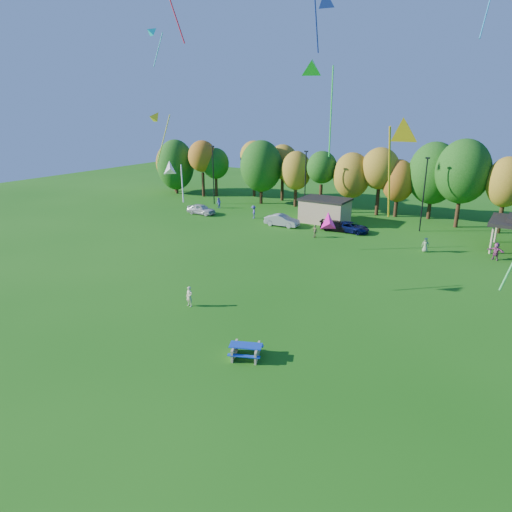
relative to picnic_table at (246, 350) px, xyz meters
The scene contains 21 objects.
ground 3.22m from the picnic_table, 91.80° to the right, with size 160.00×160.00×0.00m, color #19600F.
tree_line 42.70m from the picnic_table, 91.52° to the left, with size 93.57×10.55×11.15m.
lamp_posts 37.13m from the picnic_table, 87.05° to the left, with size 64.50×0.25×9.09m.
utility_building 36.28m from the picnic_table, 106.17° to the left, with size 6.30×4.30×3.25m.
picnic_table is the anchor object (origin of this frame).
kite_flyer 8.89m from the picnic_table, 152.63° to the left, with size 0.59×0.39×1.61m, color beige.
car_a 40.39m from the picnic_table, 132.34° to the left, with size 1.74×4.34×1.48m, color silver.
car_b 33.05m from the picnic_table, 114.95° to the left, with size 1.59×4.55×1.50m, color #9D9DA2.
car_c 32.19m from the picnic_table, 99.34° to the left, with size 2.08×4.50×1.25m, color #0B1244.
car_d 32.23m from the picnic_table, 102.35° to the left, with size 1.75×4.30×1.25m, color black.
far_person_1 28.62m from the picnic_table, 81.08° to the left, with size 0.76×0.50×1.56m, color #87A571.
far_person_2 44.19m from the picnic_table, 128.52° to the left, with size 0.78×0.61×1.60m, color #5955BD.
far_person_3 31.30m from the picnic_table, 69.27° to the left, with size 1.68×0.53×1.81m, color #943D71.
far_person_4 28.43m from the picnic_table, 106.38° to the left, with size 0.90×0.38×1.54m, color #888A54.
far_person_5 37.21m from the picnic_table, 121.48° to the left, with size 1.16×0.67×1.79m, color #454190.
kite_0 26.57m from the picnic_table, 145.00° to the left, with size 1.60×3.10×5.30m.
kite_3 9.58m from the picnic_table, 25.61° to the left, with size 1.51×1.64×1.30m.
kite_5 15.83m from the picnic_table, 151.11° to the left, with size 1.95×2.00×3.50m.
kite_7 20.42m from the picnic_table, 97.51° to the left, with size 2.53×4.37×7.53m.
kite_8 15.61m from the picnic_table, 26.58° to the left, with size 1.74×3.51×5.67m.
kite_11 40.00m from the picnic_table, 141.00° to the left, with size 1.62×2.66×4.43m.
Camera 1 is at (13.78, -17.61, 14.75)m, focal length 32.00 mm.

